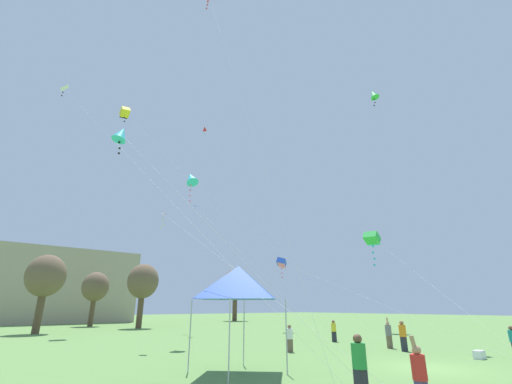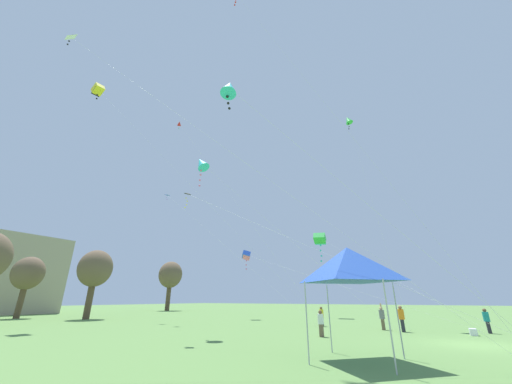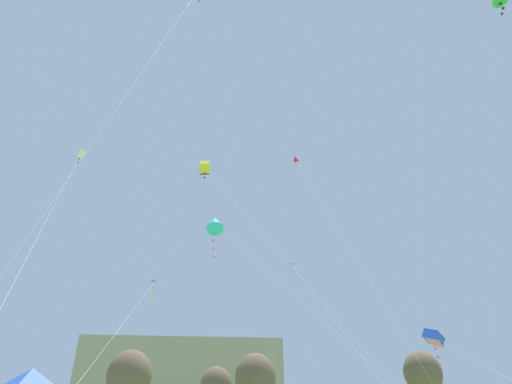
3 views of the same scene
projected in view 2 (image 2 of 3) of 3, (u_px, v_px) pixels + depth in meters
The scene contains 21 objects.
ground_plane at pixel (475, 345), 14.42m from camera, with size 220.00×220.00×0.00m, color #5B8442.
tree_far_right at pixel (28, 274), 35.35m from camera, with size 3.55×3.55×7.17m.
tree_far_left at pixel (95, 269), 34.33m from camera, with size 3.86×3.86×7.79m.
tree_near_right at pixel (170, 275), 58.22m from camera, with size 4.67×4.67×9.43m.
festival_tent at pixel (348, 264), 11.79m from camera, with size 3.15×3.15×4.23m.
cooler_box at pixel (473, 332), 18.15m from camera, with size 0.67×0.39×0.40m, color white.
person_orange_shirt at pixel (402, 318), 20.32m from camera, with size 0.41×0.41×1.73m.
person_white_shirt at pixel (321, 322), 17.74m from camera, with size 0.36×0.36×1.51m.
person_grey_shirt at pixel (382, 317), 21.61m from camera, with size 0.39×0.39×1.87m.
person_yellow_shirt at pixel (322, 316), 24.43m from camera, with size 0.37×0.37×1.55m.
person_teal_shirt at pixel (487, 320), 19.46m from camera, with size 0.37×0.37×1.56m.
kite_cyan_diamond_0 at pixel (202, 164), 23.58m from camera, with size 9.18×12.77×13.54m.
kite_cyan_diamond_1 at pixel (230, 88), 11.56m from camera, with size 5.93×9.25×10.69m.
kite_yellow_box_2 at pixel (98, 90), 35.16m from camera, with size 12.03×23.63×27.09m.
kite_blue_box_3 at pixel (246, 255), 35.85m from camera, with size 5.79×22.98×7.95m.
kite_blue_delta_5 at pixel (172, 199), 34.49m from camera, with size 2.95×17.38×14.24m.
kite_red_diamond_6 at pixel (180, 124), 39.65m from camera, with size 2.89×18.27×25.57m.
kite_green_diamond_7 at pixel (348, 120), 32.81m from camera, with size 5.26×3.72×22.10m.
kite_green_box_8 at pixel (320, 239), 39.33m from camera, with size 12.33×16.04×10.77m.
kite_black_delta_9 at pixel (194, 197), 18.83m from camera, with size 0.50×17.59×8.98m.
kite_white_delta_10 at pixel (74, 39), 19.68m from camera, with size 7.02×21.60×19.71m.
Camera 2 is at (-19.60, 1.40, 2.19)m, focal length 20.00 mm.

